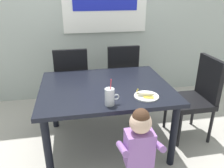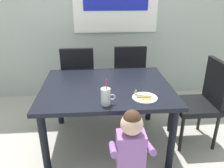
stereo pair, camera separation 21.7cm
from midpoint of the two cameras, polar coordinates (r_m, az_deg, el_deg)
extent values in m
plane|color=#B7B2A8|center=(2.66, -3.95, -14.81)|extent=(24.00, 24.00, 0.00)
cube|color=#ADB7B2|center=(3.48, -7.60, 19.94)|extent=(6.40, 0.12, 2.90)
cube|color=white|center=(3.42, -3.70, 20.03)|extent=(1.25, 0.04, 0.82)
cube|color=#1923B2|center=(3.40, -3.64, 20.01)|extent=(0.95, 0.01, 0.20)
cube|color=black|center=(2.30, -4.42, -0.96)|extent=(1.33, 1.07, 0.04)
cylinder|color=black|center=(2.12, -19.19, -16.06)|extent=(0.07, 0.07, 0.68)
cylinder|color=black|center=(2.23, 12.84, -12.96)|extent=(0.07, 0.07, 0.68)
cylinder|color=black|center=(2.87, -16.98, -4.71)|extent=(0.07, 0.07, 0.68)
cylinder|color=black|center=(2.96, 6.11, -2.92)|extent=(0.07, 0.07, 0.68)
cube|color=black|center=(3.14, -12.19, 0.45)|extent=(0.44, 0.44, 0.06)
cube|color=black|center=(2.86, -12.68, 3.93)|extent=(0.42, 0.05, 0.48)
cylinder|color=black|center=(3.41, -8.63, -1.84)|extent=(0.04, 0.04, 0.42)
cylinder|color=black|center=(3.42, -15.00, -2.29)|extent=(0.04, 0.04, 0.42)
cylinder|color=black|center=(3.06, -8.29, -4.78)|extent=(0.04, 0.04, 0.42)
cylinder|color=black|center=(3.08, -15.39, -5.28)|extent=(0.04, 0.04, 0.42)
cube|color=black|center=(3.23, 0.11, 1.65)|extent=(0.44, 0.44, 0.06)
cube|color=black|center=(2.95, 0.84, 5.14)|extent=(0.42, 0.05, 0.48)
cylinder|color=black|center=(3.53, 2.56, -0.66)|extent=(0.04, 0.04, 0.42)
cylinder|color=black|center=(3.47, -3.57, -1.13)|extent=(0.04, 0.04, 0.42)
cylinder|color=black|center=(3.20, 4.10, -3.35)|extent=(0.04, 0.04, 0.42)
cylinder|color=black|center=(3.13, -2.67, -3.93)|extent=(0.04, 0.04, 0.42)
cube|color=black|center=(2.66, 17.21, -4.39)|extent=(0.44, 0.44, 0.06)
cube|color=black|center=(2.65, 21.73, 1.28)|extent=(0.05, 0.42, 0.48)
cylinder|color=black|center=(2.84, 11.49, -7.37)|extent=(0.04, 0.04, 0.42)
cylinder|color=black|center=(2.55, 14.64, -11.55)|extent=(0.04, 0.04, 0.42)
cylinder|color=black|center=(3.00, 18.29, -6.46)|extent=(0.04, 0.04, 0.42)
cylinder|color=black|center=(2.73, 22.03, -10.23)|extent=(0.04, 0.04, 0.42)
cube|color=#9966B7|center=(1.80, 3.45, -16.28)|extent=(0.22, 0.15, 0.30)
sphere|color=beige|center=(1.66, 3.64, -9.99)|extent=(0.17, 0.17, 0.17)
sphere|color=#472D1E|center=(1.64, 3.68, -8.62)|extent=(0.13, 0.13, 0.13)
cylinder|color=#9966B7|center=(1.74, -1.03, -16.49)|extent=(0.05, 0.24, 0.13)
cylinder|color=#9966B7|center=(1.80, 8.12, -15.28)|extent=(0.05, 0.24, 0.13)
cylinder|color=silver|center=(1.88, -3.94, -3.40)|extent=(0.08, 0.08, 0.15)
cylinder|color=beige|center=(1.90, -3.92, -4.20)|extent=(0.07, 0.07, 0.08)
torus|color=silver|center=(1.89, -2.19, -3.46)|extent=(0.06, 0.01, 0.06)
cylinder|color=#E5333F|center=(1.85, -3.73, -1.59)|extent=(0.01, 0.06, 0.22)
cylinder|color=white|center=(2.06, 5.90, -3.22)|extent=(0.23, 0.23, 0.01)
ellipsoid|color=#F4EAC6|center=(2.04, 5.60, -2.64)|extent=(0.18, 0.09, 0.04)
cube|color=yellow|center=(2.01, 6.40, -3.55)|extent=(0.10, 0.06, 0.01)
cube|color=yellow|center=(2.08, 6.17, -2.64)|extent=(0.10, 0.06, 0.01)
cylinder|color=yellow|center=(2.03, 3.52, -1.69)|extent=(0.03, 0.02, 0.03)
camera|label=1|loc=(0.11, -92.86, -1.22)|focal=35.43mm
camera|label=2|loc=(0.11, 87.14, 1.22)|focal=35.43mm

